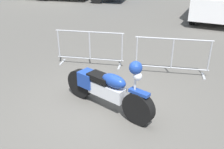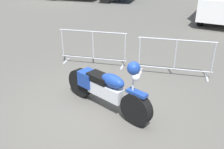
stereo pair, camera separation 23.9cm
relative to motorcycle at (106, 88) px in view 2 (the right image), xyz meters
The scene contains 4 objects.
ground_plane 0.53m from the motorcycle, 136.72° to the right, with size 120.00×120.00×0.00m, color #54514C.
motorcycle is the anchor object (origin of this frame).
crowd_barrier_near 2.51m from the motorcycle, 119.21° to the left, with size 2.07×0.63×1.07m.
crowd_barrier_far 2.51m from the motorcycle, 60.77° to the left, with size 2.07×0.63×1.07m.
Camera 2 is at (1.77, -4.32, 3.12)m, focal length 40.00 mm.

